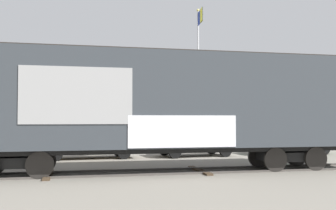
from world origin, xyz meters
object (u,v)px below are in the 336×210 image
(flagpole, at_px, (199,58))
(parked_car_green, at_px, (289,139))
(freight_car, at_px, (161,103))
(parked_car_white, at_px, (193,141))
(parked_car_tan, at_px, (89,143))

(flagpole, xyz_separation_m, parked_car_green, (4.09, -3.89, -5.07))
(freight_car, xyz_separation_m, parked_car_white, (3.25, 6.07, -1.77))
(freight_car, bearing_deg, parked_car_white, 61.87)
(freight_car, distance_m, flagpole, 11.53)
(parked_car_white, distance_m, parked_car_green, 5.73)
(parked_car_tan, relative_size, parked_car_white, 1.14)
(flagpole, relative_size, parked_car_tan, 1.89)
(parked_car_tan, bearing_deg, freight_car, -69.83)
(freight_car, distance_m, parked_car_green, 10.94)
(flagpole, bearing_deg, parked_car_white, -113.19)
(flagpole, xyz_separation_m, parked_car_tan, (-7.16, -3.70, -5.13))
(parked_car_tan, height_order, parked_car_white, parked_car_white)
(freight_car, bearing_deg, flagpole, 63.73)
(flagpole, relative_size, parked_car_white, 2.16)
(flagpole, bearing_deg, parked_car_tan, -152.68)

